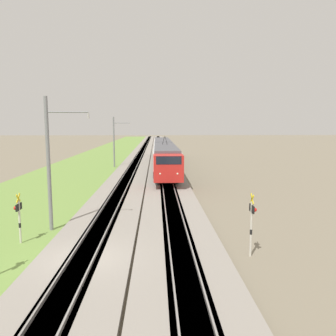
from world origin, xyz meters
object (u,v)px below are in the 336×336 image
at_px(crossing_signal_aux, 19,214).
at_px(catenary_mast_near, 50,163).
at_px(passenger_train, 164,152).
at_px(catenary_mast_mid, 114,142).
at_px(crossing_signal_far, 252,219).

bearing_deg(crossing_signal_aux, catenary_mast_near, -114.72).
relative_size(passenger_train, catenary_mast_near, 5.06).
xyz_separation_m(catenary_mast_near, catenary_mast_mid, (29.88, -0.00, -0.20)).
xyz_separation_m(crossing_signal_far, crossing_signal_aux, (1.91, 11.81, -0.20)).
relative_size(crossing_signal_aux, catenary_mast_near, 0.35).
height_order(crossing_signal_far, crossing_signal_aux, crossing_signal_far).
height_order(crossing_signal_far, catenary_mast_near, catenary_mast_near).
bearing_deg(crossing_signal_aux, crossing_signal_far, 170.81).
xyz_separation_m(crossing_signal_aux, catenary_mast_mid, (32.07, -1.01, 2.25)).
height_order(passenger_train, crossing_signal_far, passenger_train).
relative_size(passenger_train, crossing_signal_aux, 14.42).
distance_m(crossing_signal_aux, catenary_mast_mid, 32.16).
relative_size(catenary_mast_near, catenary_mast_mid, 1.05).
distance_m(crossing_signal_far, catenary_mast_near, 11.77).
bearing_deg(passenger_train, crossing_signal_far, 5.49).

